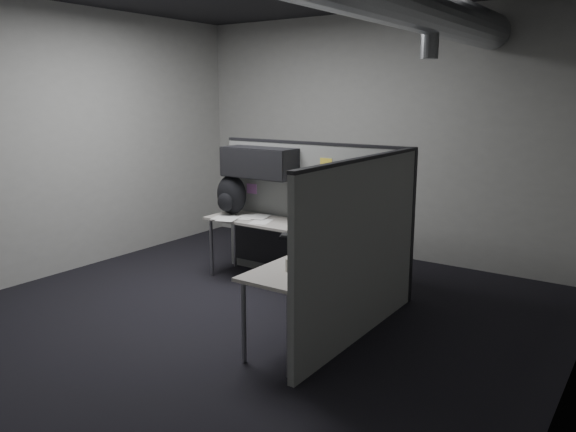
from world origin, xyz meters
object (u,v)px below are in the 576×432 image
Objects in this scene: phone at (310,256)px; backpack at (231,195)px; desk at (301,244)px; keyboard at (303,237)px; monitor at (358,213)px.

backpack reaches higher than phone.
keyboard is (0.15, -0.19, 0.14)m from desk.
backpack is at bearing 165.66° from desk.
monitor reaches higher than phone.
backpack is at bearing 170.73° from phone.
backpack is at bearing -179.87° from keyboard.
monitor reaches higher than desk.
desk is 4.81× the size of backpack.
keyboard is at bearing -52.49° from desk.
monitor is 1.10× the size of keyboard.
backpack is (-1.82, 1.09, 0.20)m from phone.
keyboard is 1.47m from backpack.
monitor is (0.52, 0.26, 0.35)m from desk.
backpack is (-1.73, 0.05, -0.00)m from monitor.
phone is (0.60, -0.78, 0.15)m from desk.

